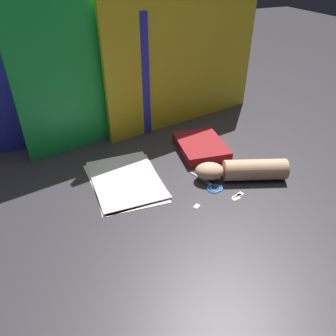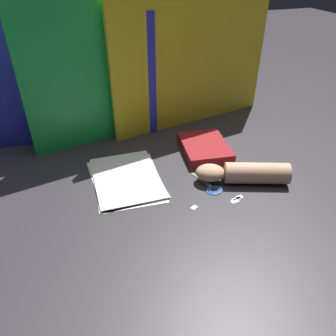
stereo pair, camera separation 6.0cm
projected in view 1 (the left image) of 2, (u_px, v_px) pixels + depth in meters
name	position (u px, v px, depth m)	size (l,w,h in m)	color
ground_plane	(167.00, 185.00, 1.08)	(6.00, 6.00, 0.00)	#2D2B30
backdrop_panel_left	(52.00, 86.00, 1.18)	(0.72, 0.11, 0.47)	#2833D1
backdrop_panel_center	(131.00, 64.00, 1.26)	(0.87, 0.19, 0.56)	green
backdrop_panel_right	(186.00, 57.00, 1.33)	(0.72, 0.15, 0.57)	yellow
paper_stack	(126.00, 180.00, 1.10)	(0.24, 0.32, 0.01)	white
book_closed	(201.00, 147.00, 1.25)	(0.19, 0.24, 0.04)	maroon
scissors	(211.00, 184.00, 1.08)	(0.07, 0.14, 0.01)	silver
hand_forearm	(243.00, 170.00, 1.09)	(0.31, 0.17, 0.07)	tan
paper_scrap_near	(237.00, 196.00, 1.04)	(0.03, 0.01, 0.00)	white
paper_scrap_mid	(240.00, 194.00, 1.04)	(0.03, 0.02, 0.00)	white
paper_scrap_far	(236.00, 198.00, 1.03)	(0.03, 0.02, 0.00)	white
paper_scrap_side	(197.00, 206.00, 0.99)	(0.03, 0.02, 0.00)	white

